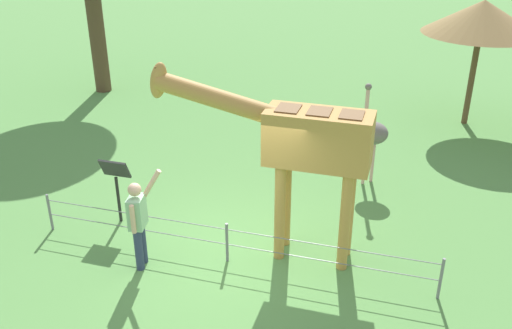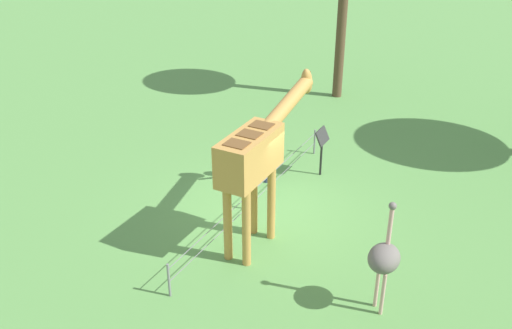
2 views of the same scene
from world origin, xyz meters
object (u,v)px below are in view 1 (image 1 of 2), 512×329
(ostrich, at_px, (371,133))
(info_sign, at_px, (116,177))
(shade_hut_near, at_px, (482,17))
(giraffe, at_px, (299,142))
(visitor, at_px, (138,220))

(ostrich, bearing_deg, info_sign, 34.22)
(shade_hut_near, relative_size, info_sign, 2.52)
(info_sign, bearing_deg, shade_hut_near, -131.91)
(shade_hut_near, bearing_deg, info_sign, 48.09)
(giraffe, height_order, visitor, giraffe)
(visitor, height_order, info_sign, visitor)
(ostrich, height_order, shade_hut_near, shade_hut_near)
(giraffe, bearing_deg, shade_hut_near, -112.78)
(visitor, bearing_deg, ostrich, -128.65)
(visitor, xyz_separation_m, shade_hut_near, (-5.50, -8.49, 1.98))
(visitor, relative_size, shade_hut_near, 0.53)
(ostrich, xyz_separation_m, shade_hut_near, (-2.18, -4.33, 1.71))
(visitor, distance_m, shade_hut_near, 10.31)
(giraffe, bearing_deg, ostrich, -106.76)
(info_sign, bearing_deg, visitor, 132.24)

